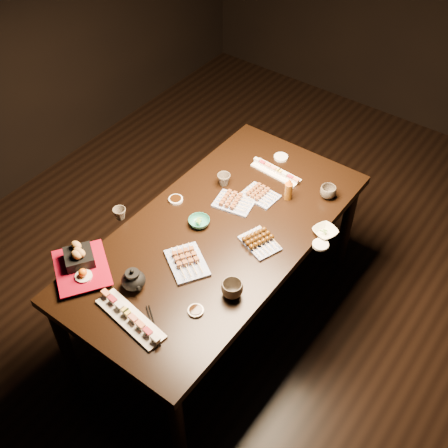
# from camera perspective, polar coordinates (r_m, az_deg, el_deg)

# --- Properties ---
(ground) EXTENTS (5.00, 5.00, 0.00)m
(ground) POSITION_cam_1_polar(r_m,az_deg,el_deg) (3.67, 1.55, -7.30)
(ground) COLOR black
(ground) RESTS_ON ground
(dining_table) EXTENTS (1.41, 1.99, 0.75)m
(dining_table) POSITION_cam_1_polar(r_m,az_deg,el_deg) (3.28, -0.52, -5.36)
(dining_table) COLOR black
(dining_table) RESTS_ON ground
(sushi_platter_near) EXTENTS (0.40, 0.16, 0.05)m
(sushi_platter_near) POSITION_cam_1_polar(r_m,az_deg,el_deg) (2.66, -9.52, -9.26)
(sushi_platter_near) COLOR white
(sushi_platter_near) RESTS_ON dining_table
(sushi_platter_far) EXTENTS (0.32, 0.11, 0.04)m
(sushi_platter_far) POSITION_cam_1_polar(r_m,az_deg,el_deg) (3.36, 5.31, 5.40)
(sushi_platter_far) COLOR white
(sushi_platter_far) RESTS_ON dining_table
(yakitori_plate_center) EXTENTS (0.24, 0.19, 0.05)m
(yakitori_plate_center) POSITION_cam_1_polar(r_m,az_deg,el_deg) (3.14, 1.03, 2.40)
(yakitori_plate_center) COLOR #828EB6
(yakitori_plate_center) RESTS_ON dining_table
(yakitori_plate_right) EXTENTS (0.29, 0.27, 0.06)m
(yakitori_plate_right) POSITION_cam_1_polar(r_m,az_deg,el_deg) (2.83, -3.79, -3.68)
(yakitori_plate_right) COLOR #828EB6
(yakitori_plate_right) RESTS_ON dining_table
(yakitori_plate_left) EXTENTS (0.21, 0.15, 0.05)m
(yakitori_plate_left) POSITION_cam_1_polar(r_m,az_deg,el_deg) (3.19, 3.73, 3.15)
(yakitori_plate_left) COLOR #828EB6
(yakitori_plate_left) RESTS_ON dining_table
(tsukune_plate) EXTENTS (0.24, 0.21, 0.05)m
(tsukune_plate) POSITION_cam_1_polar(r_m,az_deg,el_deg) (2.93, 3.66, -1.72)
(tsukune_plate) COLOR #828EB6
(tsukune_plate) RESTS_ON dining_table
(edamame_bowl_green) EXTENTS (0.12, 0.12, 0.04)m
(edamame_bowl_green) POSITION_cam_1_polar(r_m,az_deg,el_deg) (3.03, -2.54, 0.21)
(edamame_bowl_green) COLOR #277964
(edamame_bowl_green) RESTS_ON dining_table
(edamame_bowl_cream) EXTENTS (0.15, 0.15, 0.03)m
(edamame_bowl_cream) POSITION_cam_1_polar(r_m,az_deg,el_deg) (3.03, 10.23, -0.78)
(edamame_bowl_cream) COLOR #FCF4CE
(edamame_bowl_cream) RESTS_ON dining_table
(tempura_tray) EXTENTS (0.41, 0.39, 0.12)m
(tempura_tray) POSITION_cam_1_polar(r_m,az_deg,el_deg) (2.86, -14.38, -3.86)
(tempura_tray) COLOR black
(tempura_tray) RESTS_ON dining_table
(teacup_near_left) EXTENTS (0.08, 0.08, 0.07)m
(teacup_near_left) POSITION_cam_1_polar(r_m,az_deg,el_deg) (3.10, -10.55, 1.04)
(teacup_near_left) COLOR brown
(teacup_near_left) RESTS_ON dining_table
(teacup_mid_right) EXTENTS (0.11, 0.11, 0.08)m
(teacup_mid_right) POSITION_cam_1_polar(r_m,az_deg,el_deg) (2.69, 0.83, -6.65)
(teacup_mid_right) COLOR brown
(teacup_mid_right) RESTS_ON dining_table
(teacup_far_left) EXTENTS (0.08, 0.08, 0.07)m
(teacup_far_left) POSITION_cam_1_polar(r_m,az_deg,el_deg) (3.26, -0.02, 4.53)
(teacup_far_left) COLOR brown
(teacup_far_left) RESTS_ON dining_table
(teacup_far_right) EXTENTS (0.12, 0.12, 0.07)m
(teacup_far_right) POSITION_cam_1_polar(r_m,az_deg,el_deg) (3.23, 10.52, 3.21)
(teacup_far_right) COLOR brown
(teacup_far_right) RESTS_ON dining_table
(teapot) EXTENTS (0.18, 0.18, 0.12)m
(teapot) POSITION_cam_1_polar(r_m,az_deg,el_deg) (2.75, -9.22, -5.47)
(teapot) COLOR black
(teapot) RESTS_ON dining_table
(condiment_bottle) EXTENTS (0.06, 0.06, 0.14)m
(condiment_bottle) POSITION_cam_1_polar(r_m,az_deg,el_deg) (3.17, 6.58, 3.58)
(condiment_bottle) COLOR brown
(condiment_bottle) RESTS_ON dining_table
(sauce_dish_west) EXTENTS (0.11, 0.11, 0.01)m
(sauce_dish_west) POSITION_cam_1_polar(r_m,az_deg,el_deg) (3.18, -4.92, 2.49)
(sauce_dish_west) COLOR white
(sauce_dish_west) RESTS_ON dining_table
(sauce_dish_east) EXTENTS (0.12, 0.12, 0.02)m
(sauce_dish_east) POSITION_cam_1_polar(r_m,az_deg,el_deg) (2.97, 9.77, -2.10)
(sauce_dish_east) COLOR white
(sauce_dish_east) RESTS_ON dining_table
(sauce_dish_se) EXTENTS (0.08, 0.08, 0.01)m
(sauce_dish_se) POSITION_cam_1_polar(r_m,az_deg,el_deg) (2.66, -2.89, -8.79)
(sauce_dish_se) COLOR white
(sauce_dish_se) RESTS_ON dining_table
(sauce_dish_nw) EXTENTS (0.11, 0.11, 0.02)m
(sauce_dish_nw) POSITION_cam_1_polar(r_m,az_deg,el_deg) (3.48, 5.80, 6.77)
(sauce_dish_nw) COLOR white
(sauce_dish_nw) RESTS_ON dining_table
(chopsticks_near) EXTENTS (0.21, 0.09, 0.01)m
(chopsticks_near) POSITION_cam_1_polar(r_m,az_deg,el_deg) (2.89, -14.88, -5.18)
(chopsticks_near) COLOR black
(chopsticks_near) RESTS_ON dining_table
(chopsticks_se) EXTENTS (0.20, 0.15, 0.01)m
(chopsticks_se) POSITION_cam_1_polar(r_m,az_deg,el_deg) (2.64, -7.19, -10.19)
(chopsticks_se) COLOR black
(chopsticks_se) RESTS_ON dining_table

